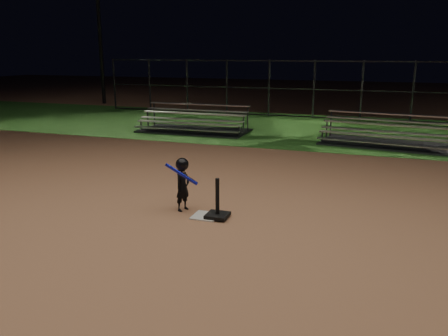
% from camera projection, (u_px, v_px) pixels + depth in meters
% --- Properties ---
extents(ground, '(80.00, 80.00, 0.00)m').
position_uv_depth(ground, '(206.00, 217.00, 8.00)').
color(ground, '#A26B49').
rests_on(ground, ground).
extents(grass_strip, '(60.00, 8.00, 0.01)m').
position_uv_depth(grass_strip, '(301.00, 128.00, 17.15)').
color(grass_strip, '#275A1D').
rests_on(grass_strip, ground).
extents(home_plate, '(0.45, 0.45, 0.02)m').
position_uv_depth(home_plate, '(206.00, 216.00, 7.99)').
color(home_plate, beige).
rests_on(home_plate, ground).
extents(batting_tee, '(0.38, 0.38, 0.70)m').
position_uv_depth(batting_tee, '(217.00, 210.00, 7.89)').
color(batting_tee, black).
rests_on(batting_tee, home_plate).
extents(child_batter, '(0.55, 0.49, 0.99)m').
position_uv_depth(child_batter, '(183.00, 183.00, 8.20)').
color(child_batter, black).
rests_on(child_batter, ground).
extents(bleacher_left, '(3.93, 1.94, 0.96)m').
position_uv_depth(bleacher_left, '(194.00, 126.00, 16.44)').
color(bleacher_left, silver).
rests_on(bleacher_left, ground).
extents(bleacher_right, '(4.06, 2.38, 0.94)m').
position_uv_depth(bleacher_right, '(385.00, 139.00, 14.02)').
color(bleacher_right, silver).
rests_on(bleacher_right, ground).
extents(backstop_fence, '(20.08, 0.08, 2.50)m').
position_uv_depth(backstop_fence, '(314.00, 89.00, 19.58)').
color(backstop_fence, '#38383D').
rests_on(backstop_fence, ground).
extents(light_pole_left, '(0.90, 0.53, 8.30)m').
position_uv_depth(light_pole_left, '(98.00, 11.00, 24.22)').
color(light_pole_left, '#2D2D30').
rests_on(light_pole_left, ground).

